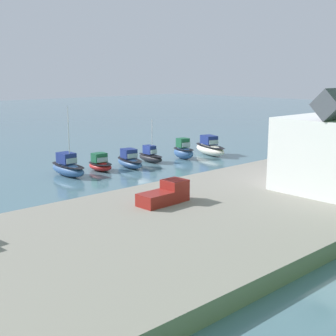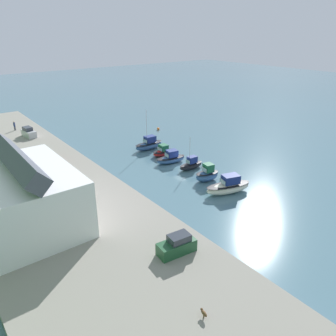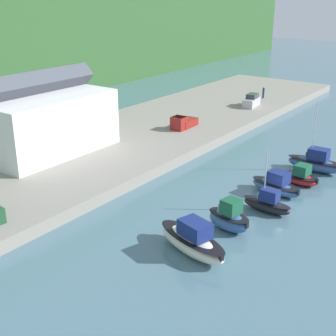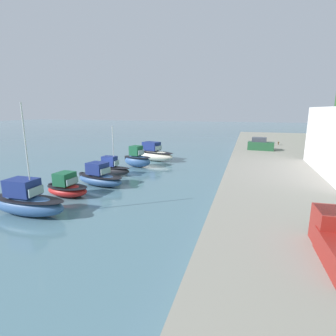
{
  "view_description": "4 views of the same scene",
  "coord_description": "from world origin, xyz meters",
  "px_view_note": "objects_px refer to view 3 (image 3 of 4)",
  "views": [
    {
      "loc": [
        40.14,
        49.71,
        12.49
      ],
      "look_at": [
        4.46,
        10.63,
        1.67
      ],
      "focal_mm": 50.0,
      "sensor_mm": 36.0,
      "label": 1
    },
    {
      "loc": [
        -42.87,
        36.5,
        23.63
      ],
      "look_at": [
        -3.01,
        5.81,
        2.07
      ],
      "focal_mm": 35.0,
      "sensor_mm": 36.0,
      "label": 2
    },
    {
      "loc": [
        -40.76,
        -16.62,
        20.29
      ],
      "look_at": [
        -3.33,
        10.72,
        2.45
      ],
      "focal_mm": 50.0,
      "sensor_mm": 36.0,
      "label": 3
    },
    {
      "loc": [
        26.48,
        15.86,
        8.01
      ],
      "look_at": [
        -2.22,
        7.15,
        1.33
      ],
      "focal_mm": 28.0,
      "sensor_mm": 36.0,
      "label": 4
    }
  ],
  "objects_px": {
    "person_on_quay": "(263,92)",
    "moored_boat_1": "(229,218)",
    "moored_boat_3": "(276,185)",
    "moored_boat_5": "(315,163)",
    "parked_car_0": "(252,101)",
    "moored_boat_4": "(300,177)",
    "moored_boat_0": "(192,241)",
    "moored_boat_2": "(267,203)",
    "pickup_truck_0": "(183,123)"
  },
  "relations": [
    {
      "from": "moored_boat_1",
      "to": "parked_car_0",
      "type": "bearing_deg",
      "value": 33.6
    },
    {
      "from": "moored_boat_5",
      "to": "moored_boat_4",
      "type": "bearing_deg",
      "value": 180.0
    },
    {
      "from": "moored_boat_3",
      "to": "moored_boat_4",
      "type": "xyz_separation_m",
      "value": [
        4.02,
        -1.08,
        -0.09
      ]
    },
    {
      "from": "moored_boat_5",
      "to": "person_on_quay",
      "type": "bearing_deg",
      "value": 35.3
    },
    {
      "from": "moored_boat_4",
      "to": "parked_car_0",
      "type": "relative_size",
      "value": 1.0
    },
    {
      "from": "moored_boat_0",
      "to": "moored_boat_3",
      "type": "height_order",
      "value": "moored_boat_0"
    },
    {
      "from": "moored_boat_1",
      "to": "moored_boat_2",
      "type": "bearing_deg",
      "value": -3.0
    },
    {
      "from": "moored_boat_4",
      "to": "pickup_truck_0",
      "type": "height_order",
      "value": "pickup_truck_0"
    },
    {
      "from": "person_on_quay",
      "to": "parked_car_0",
      "type": "bearing_deg",
      "value": -170.73
    },
    {
      "from": "pickup_truck_0",
      "to": "moored_boat_0",
      "type": "bearing_deg",
      "value": 124.18
    },
    {
      "from": "moored_boat_0",
      "to": "pickup_truck_0",
      "type": "relative_size",
      "value": 1.63
    },
    {
      "from": "moored_boat_2",
      "to": "pickup_truck_0",
      "type": "xyz_separation_m",
      "value": [
        15.54,
        20.6,
        1.25
      ]
    },
    {
      "from": "moored_boat_0",
      "to": "moored_boat_2",
      "type": "xyz_separation_m",
      "value": [
        10.61,
        -1.69,
        -0.24
      ]
    },
    {
      "from": "moored_boat_3",
      "to": "person_on_quay",
      "type": "height_order",
      "value": "person_on_quay"
    },
    {
      "from": "moored_boat_5",
      "to": "moored_boat_1",
      "type": "bearing_deg",
      "value": 176.03
    },
    {
      "from": "parked_car_0",
      "to": "moored_boat_4",
      "type": "bearing_deg",
      "value": 119.79
    },
    {
      "from": "moored_boat_4",
      "to": "moored_boat_5",
      "type": "distance_m",
      "value": 4.78
    },
    {
      "from": "moored_boat_3",
      "to": "parked_car_0",
      "type": "height_order",
      "value": "parked_car_0"
    },
    {
      "from": "person_on_quay",
      "to": "moored_boat_1",
      "type": "bearing_deg",
      "value": -158.03
    },
    {
      "from": "moored_boat_1",
      "to": "moored_boat_4",
      "type": "distance_m",
      "value": 14.02
    },
    {
      "from": "moored_boat_5",
      "to": "person_on_quay",
      "type": "relative_size",
      "value": 4.0
    },
    {
      "from": "moored_boat_4",
      "to": "pickup_truck_0",
      "type": "xyz_separation_m",
      "value": [
        6.97,
        20.58,
        1.3
      ]
    },
    {
      "from": "moored_boat_1",
      "to": "moored_boat_3",
      "type": "height_order",
      "value": "moored_boat_1"
    },
    {
      "from": "parked_car_0",
      "to": "pickup_truck_0",
      "type": "distance_m",
      "value": 18.16
    },
    {
      "from": "pickup_truck_0",
      "to": "person_on_quay",
      "type": "distance_m",
      "value": 25.16
    },
    {
      "from": "moored_boat_1",
      "to": "moored_boat_2",
      "type": "height_order",
      "value": "moored_boat_2"
    },
    {
      "from": "moored_boat_0",
      "to": "parked_car_0",
      "type": "distance_m",
      "value": 47.35
    },
    {
      "from": "moored_boat_0",
      "to": "moored_boat_2",
      "type": "relative_size",
      "value": 1.27
    },
    {
      "from": "moored_boat_1",
      "to": "moored_boat_4",
      "type": "relative_size",
      "value": 1.02
    },
    {
      "from": "moored_boat_4",
      "to": "person_on_quay",
      "type": "distance_m",
      "value": 37.74
    },
    {
      "from": "moored_boat_1",
      "to": "moored_boat_4",
      "type": "xyz_separation_m",
      "value": [
        13.97,
        -1.18,
        -0.32
      ]
    },
    {
      "from": "moored_boat_5",
      "to": "pickup_truck_0",
      "type": "distance_m",
      "value": 20.68
    },
    {
      "from": "moored_boat_2",
      "to": "person_on_quay",
      "type": "distance_m",
      "value": 45.27
    },
    {
      "from": "moored_boat_0",
      "to": "moored_boat_4",
      "type": "xyz_separation_m",
      "value": [
        19.19,
        -1.67,
        -0.3
      ]
    },
    {
      "from": "moored_boat_2",
      "to": "parked_car_0",
      "type": "distance_m",
      "value": 38.43
    },
    {
      "from": "moored_boat_0",
      "to": "moored_boat_1",
      "type": "height_order",
      "value": "moored_boat_1"
    },
    {
      "from": "moored_boat_4",
      "to": "moored_boat_5",
      "type": "height_order",
      "value": "moored_boat_5"
    },
    {
      "from": "moored_boat_5",
      "to": "person_on_quay",
      "type": "height_order",
      "value": "moored_boat_5"
    },
    {
      "from": "moored_boat_1",
      "to": "pickup_truck_0",
      "type": "distance_m",
      "value": 28.56
    },
    {
      "from": "moored_boat_1",
      "to": "moored_boat_4",
      "type": "height_order",
      "value": "moored_boat_1"
    },
    {
      "from": "moored_boat_1",
      "to": "moored_boat_3",
      "type": "bearing_deg",
      "value": 8.94
    },
    {
      "from": "parked_car_0",
      "to": "moored_boat_2",
      "type": "bearing_deg",
      "value": 112.16
    },
    {
      "from": "moored_boat_1",
      "to": "moored_boat_2",
      "type": "relative_size",
      "value": 0.73
    },
    {
      "from": "moored_boat_5",
      "to": "parked_car_0",
      "type": "distance_m",
      "value": 27.49
    },
    {
      "from": "moored_boat_0",
      "to": "person_on_quay",
      "type": "relative_size",
      "value": 3.65
    },
    {
      "from": "moored_boat_2",
      "to": "moored_boat_5",
      "type": "xyz_separation_m",
      "value": [
        13.35,
        0.06,
        0.2
      ]
    },
    {
      "from": "person_on_quay",
      "to": "moored_boat_2",
      "type": "bearing_deg",
      "value": -154.07
    },
    {
      "from": "moored_boat_2",
      "to": "parked_car_0",
      "type": "bearing_deg",
      "value": 31.39
    },
    {
      "from": "pickup_truck_0",
      "to": "moored_boat_2",
      "type": "bearing_deg",
      "value": 141.28
    },
    {
      "from": "moored_boat_5",
      "to": "parked_car_0",
      "type": "relative_size",
      "value": 1.95
    }
  ]
}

